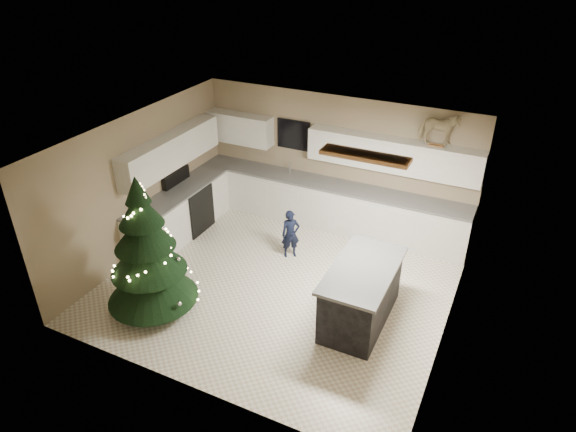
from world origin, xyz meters
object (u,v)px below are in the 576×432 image
Objects in this scene: island at (361,294)px; toddler at (291,234)px; rocking_horse at (438,129)px; christmas_tree at (148,258)px; bar_stool at (346,267)px.

island is 2.05m from toddler.
christmas_tree is at bearing 127.93° from rocking_horse.
rocking_horse reaches higher than toddler.
christmas_tree is at bearing -157.48° from toddler.
bar_stool is 1.35m from toddler.
christmas_tree is 5.22m from rocking_horse.
island is 3.26m from christmas_tree.
bar_stool is at bearing 147.27° from rocking_horse.
bar_stool is (-0.46, 0.60, -0.03)m from island.
christmas_tree is (-3.01, -1.16, 0.47)m from island.
rocking_horse is at bearing -2.76° from toddler.
bar_stool is at bearing -60.37° from toddler.
christmas_tree is 2.51× the size of toddler.
rocking_horse is (3.38, 3.74, 1.36)m from christmas_tree.
toddler is at bearing 146.78° from island.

